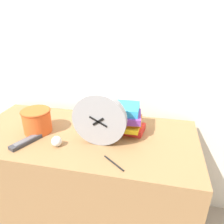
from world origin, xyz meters
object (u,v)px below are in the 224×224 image
Objects in this scene: basket at (37,120)px; crumpled_paper_ball at (57,141)px; desk_clock at (99,120)px; pen at (114,163)px; book_stack at (123,118)px; tv_remote at (26,142)px.

basket is 0.22m from crumpled_paper_ball.
desk_clock reaches higher than pen.
crumpled_paper_ball is (-0.32, -0.23, -0.06)m from book_stack.
basket is (-0.40, 0.05, -0.07)m from desk_clock.
tv_remote is 3.32× the size of crumpled_paper_ball.
book_stack is 1.41× the size of tv_remote.
tv_remote is at bearing -167.81° from desk_clock.
book_stack reaches higher than basket.
basket is 3.07× the size of crumpled_paper_ball.
basket is at bearing 158.02° from pen.
desk_clock is at bearing -121.35° from book_stack.
pen is at bearing -7.69° from tv_remote.
crumpled_paper_ball is at bearing -143.88° from book_stack.
desk_clock is at bearing 12.19° from tv_remote.
book_stack is 4.67× the size of crumpled_paper_ball.
basket is 1.48× the size of pen.
book_stack is at bearing 36.12° from crumpled_paper_ball.
basket is at bearing 90.72° from tv_remote.
desk_clock reaches higher than basket.
tv_remote is at bearing -175.20° from crumpled_paper_ball.
crumpled_paper_ball is 0.35m from pen.
pen is at bearing -54.30° from desk_clock.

